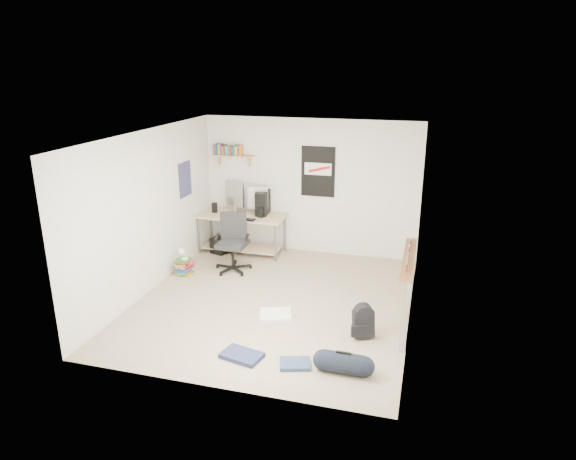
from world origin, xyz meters
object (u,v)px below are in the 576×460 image
(office_chair, at_px, (232,244))
(backpack, at_px, (363,323))
(book_stack, at_px, (185,267))
(desk, at_px, (242,233))
(duffel_bag, at_px, (344,362))

(office_chair, relative_size, backpack, 2.84)
(office_chair, xyz_separation_m, backpack, (2.48, -1.66, -0.29))
(book_stack, bearing_deg, office_chair, 30.63)
(desk, relative_size, book_stack, 3.44)
(office_chair, bearing_deg, desk, 86.33)
(desk, distance_m, backpack, 3.68)
(backpack, height_order, duffel_bag, duffel_bag)
(desk, distance_m, duffel_bag, 4.27)
(backpack, bearing_deg, book_stack, 135.09)
(desk, relative_size, duffel_bag, 3.32)
(backpack, relative_size, duffel_bag, 0.72)
(desk, xyz_separation_m, backpack, (2.64, -2.56, -0.16))
(desk, distance_m, office_chair, 0.92)
(office_chair, bearing_deg, backpack, -47.97)
(office_chair, bearing_deg, duffel_bag, -61.03)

